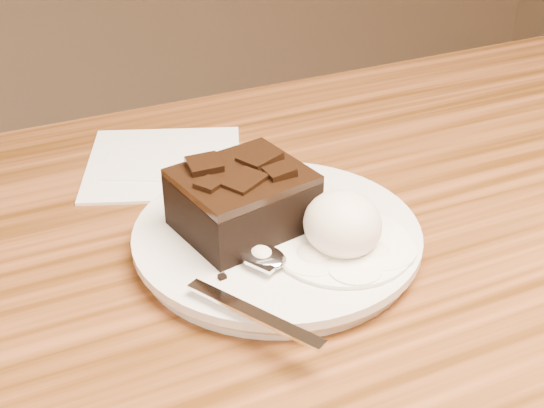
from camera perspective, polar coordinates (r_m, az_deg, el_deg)
name	(u,v)px	position (r m, az deg, el deg)	size (l,w,h in m)	color
plate	(277,239)	(0.63, 0.39, -2.77)	(0.24, 0.24, 0.02)	silver
brownie	(243,204)	(0.61, -2.30, 0.02)	(0.10, 0.09, 0.05)	black
ice_cream_scoop	(343,224)	(0.59, 5.48, -1.56)	(0.06, 0.07, 0.05)	white
melt_puddle	(341,245)	(0.60, 5.39, -3.21)	(0.12, 0.12, 0.00)	white
spoon	(262,258)	(0.58, -0.81, -4.20)	(0.03, 0.17, 0.01)	silver
napkin	(164,162)	(0.77, -8.36, 3.28)	(0.16, 0.16, 0.01)	white
crumb_a	(222,277)	(0.57, -3.89, -5.65)	(0.01, 0.01, 0.00)	black
crumb_b	(386,255)	(0.60, 8.83, -3.93)	(0.01, 0.01, 0.00)	black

